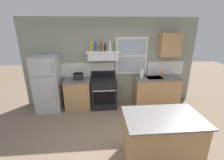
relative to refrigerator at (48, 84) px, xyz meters
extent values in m
plane|color=#7A6651|center=(1.90, -1.84, -0.82)|extent=(16.00, 16.00, 0.00)
cube|color=gray|center=(1.90, 0.39, 0.53)|extent=(5.40, 0.06, 2.70)
cube|color=silver|center=(0.75, 0.35, 0.31)|extent=(2.50, 0.02, 0.44)
cube|color=silver|center=(3.70, 0.35, 0.31)|extent=(1.20, 0.02, 0.44)
cube|color=white|center=(2.55, 0.34, 0.73)|extent=(1.00, 0.04, 1.15)
cube|color=#9EADBC|center=(2.55, 0.33, 0.73)|extent=(0.90, 0.01, 1.05)
cube|color=white|center=(2.55, 0.32, 0.73)|extent=(0.90, 0.02, 0.04)
cube|color=#B7BABC|center=(0.00, 0.00, 0.00)|extent=(0.70, 0.68, 1.65)
cube|color=#333333|center=(0.00, -0.34, 0.32)|extent=(0.69, 0.00, 0.01)
cylinder|color=#A5A8AD|center=(0.30, -0.37, -0.19)|extent=(0.02, 0.02, 0.63)
cylinder|color=#A5A8AD|center=(0.30, -0.37, 0.57)|extent=(0.02, 0.02, 0.35)
cube|color=tan|center=(0.85, 0.06, -0.38)|extent=(0.76, 0.60, 0.88)
cube|color=#605E5B|center=(0.85, 0.06, 0.07)|extent=(0.79, 0.63, 0.03)
cube|color=black|center=(0.90, 0.06, 0.18)|extent=(0.28, 0.20, 0.19)
cube|color=black|center=(0.90, 0.06, 0.27)|extent=(0.24, 0.16, 0.01)
cube|color=black|center=(0.75, 0.06, 0.22)|extent=(0.02, 0.03, 0.02)
cube|color=black|center=(1.65, 0.02, -0.39)|extent=(0.76, 0.64, 0.87)
cube|color=black|center=(1.65, 0.02, 0.07)|extent=(0.76, 0.64, 0.04)
cube|color=black|center=(1.65, 0.31, 0.18)|extent=(0.76, 0.06, 0.18)
cube|color=black|center=(1.65, -0.30, -0.40)|extent=(0.65, 0.01, 0.40)
cylinder|color=silver|center=(1.65, -0.34, -0.15)|extent=(0.65, 0.03, 0.03)
cube|color=silver|center=(1.65, 0.12, 0.79)|extent=(0.88, 0.48, 0.22)
cube|color=#262628|center=(1.65, -0.10, 0.71)|extent=(0.75, 0.02, 0.04)
cube|color=white|center=(1.65, 0.12, 0.91)|extent=(0.96, 0.52, 0.02)
cylinder|color=#B29333|center=(1.31, 0.14, 1.05)|extent=(0.08, 0.08, 0.26)
cylinder|color=#B29333|center=(1.31, 0.14, 1.22)|extent=(0.03, 0.03, 0.07)
cylinder|color=#1E478C|center=(1.44, 0.14, 1.03)|extent=(0.07, 0.07, 0.23)
cylinder|color=#1E478C|center=(1.44, 0.14, 1.18)|extent=(0.03, 0.03, 0.06)
cylinder|color=brown|center=(1.59, 0.08, 1.04)|extent=(0.07, 0.07, 0.24)
cylinder|color=brown|center=(1.59, 0.08, 1.19)|extent=(0.03, 0.03, 0.06)
cylinder|color=#381E0F|center=(1.72, 0.16, 1.02)|extent=(0.06, 0.06, 0.19)
cylinder|color=#381E0F|center=(1.72, 0.16, 1.14)|extent=(0.03, 0.03, 0.05)
cylinder|color=silver|center=(1.86, 0.10, 1.04)|extent=(0.06, 0.06, 0.24)
cylinder|color=silver|center=(1.86, 0.10, 1.19)|extent=(0.03, 0.03, 0.06)
cylinder|color=#4C601E|center=(1.99, 0.11, 1.03)|extent=(0.06, 0.06, 0.22)
cylinder|color=#4C601E|center=(1.99, 0.11, 1.16)|extent=(0.03, 0.03, 0.05)
cube|color=tan|center=(3.35, 0.06, -0.38)|extent=(1.40, 0.60, 0.88)
cube|color=#605E5B|center=(3.35, 0.06, 0.07)|extent=(1.43, 0.63, 0.03)
cube|color=#B7BABC|center=(3.25, 0.04, 0.08)|extent=(0.48, 0.36, 0.01)
cylinder|color=silver|center=(3.25, 0.18, 0.23)|extent=(0.03, 0.03, 0.28)
cylinder|color=silver|center=(3.25, 0.10, 0.35)|extent=(0.02, 0.16, 0.02)
cylinder|color=white|center=(2.84, 0.06, 0.22)|extent=(0.11, 0.11, 0.27)
cylinder|color=orange|center=(3.53, 0.16, 0.18)|extent=(0.06, 0.06, 0.18)
cube|color=tan|center=(2.64, -2.18, -0.38)|extent=(1.32, 0.82, 0.88)
cube|color=#605E5B|center=(2.64, -2.18, 0.07)|extent=(1.40, 0.90, 0.03)
cube|color=tan|center=(3.70, 0.20, 1.08)|extent=(0.64, 0.32, 0.70)
camera|label=1|loc=(1.51, -4.56, 1.61)|focal=25.47mm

